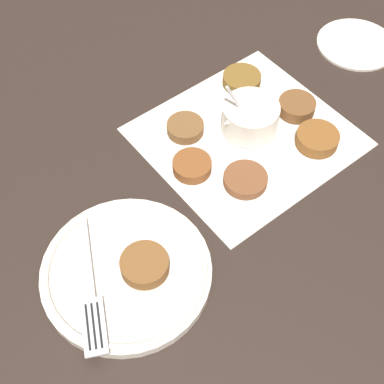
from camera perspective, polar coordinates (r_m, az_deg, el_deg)
ground_plane at (r=0.88m, az=5.28°, el=6.99°), size 4.00×4.00×0.00m
napkin at (r=0.87m, az=5.81°, el=5.93°), size 0.33×0.30×0.00m
sauce_bowl at (r=0.86m, az=6.17°, el=7.81°), size 0.10×0.09×0.09m
fritter_0 at (r=0.86m, az=-0.72°, el=6.88°), size 0.06×0.06×0.02m
fritter_1 at (r=0.87m, az=13.22°, el=5.56°), size 0.07×0.07×0.02m
fritter_2 at (r=0.80m, az=5.72°, el=1.34°), size 0.07×0.07×0.01m
fritter_3 at (r=0.91m, az=11.09°, el=8.95°), size 0.06×0.06×0.02m
fritter_4 at (r=0.81m, az=0.00°, el=2.82°), size 0.06×0.06×0.02m
fritter_5 at (r=0.94m, az=5.33°, el=11.88°), size 0.07×0.07×0.02m
serving_plate at (r=0.72m, az=-7.02°, el=-8.38°), size 0.23×0.23×0.02m
fritter_on_plate at (r=0.70m, az=-5.08°, el=-7.74°), size 0.06×0.06×0.02m
fork at (r=0.70m, az=-10.74°, el=-11.00°), size 0.10×0.19×0.00m
extra_saucer at (r=1.07m, az=17.15°, el=14.93°), size 0.15×0.15×0.01m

